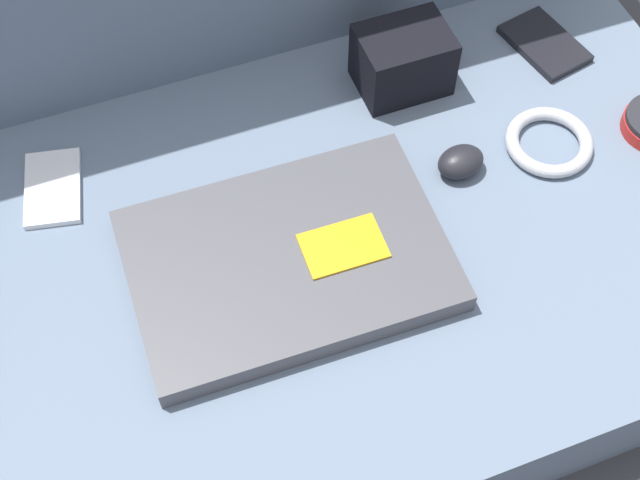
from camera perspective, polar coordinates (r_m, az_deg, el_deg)
The scene contains 8 objects.
ground_plane at distance 1.11m, azimuth 0.00°, elevation -3.97°, with size 8.00×8.00×0.00m, color #38383D.
couch_seat at distance 1.06m, azimuth 0.00°, elevation -2.38°, with size 1.05×0.61×0.12m.
laptop at distance 0.98m, azimuth -2.06°, elevation -1.29°, with size 0.35×0.25×0.03m.
computer_mouse at distance 1.07m, azimuth 8.99°, elevation 4.96°, with size 0.06×0.05×0.03m.
phone_silver at distance 1.24m, azimuth 14.17°, elevation 12.08°, with size 0.09×0.12×0.01m.
phone_black at distance 1.09m, azimuth -16.73°, elevation 3.22°, with size 0.08×0.12×0.01m.
camera_pouch at distance 1.13m, azimuth 5.32°, elevation 11.40°, with size 0.11×0.08×0.08m.
cable_coil at distance 1.12m, azimuth 14.45°, elevation 6.09°, with size 0.11×0.11×0.02m.
Camera 1 is at (-0.19, -0.50, 0.97)m, focal length 50.00 mm.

